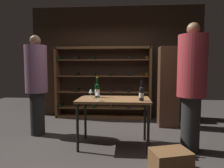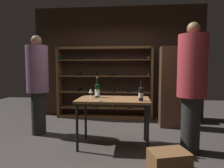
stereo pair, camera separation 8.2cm
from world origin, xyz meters
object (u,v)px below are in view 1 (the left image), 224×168
wine_crate (170,162)px  wine_glass_stemmed_center (91,91)px  wine_rack (103,83)px  wine_glass_stemmed_right (98,94)px  wine_bottle_gold_foil (141,94)px  person_guest_khaki (36,80)px  tasting_table (114,103)px  person_guest_blue_shirt (192,81)px  display_cabinet (168,87)px  wine_bottle_amber_reserve (97,90)px

wine_crate → wine_glass_stemmed_center: wine_glass_stemmed_center is taller
wine_rack → wine_crate: (1.20, -2.74, -0.79)m
wine_glass_stemmed_right → wine_glass_stemmed_center: 0.34m
wine_bottle_gold_foil → wine_crate: bearing=-62.8°
person_guest_khaki → wine_bottle_gold_foil: person_guest_khaki is taller
tasting_table → person_guest_blue_shirt: person_guest_blue_shirt is taller
person_guest_blue_shirt → wine_bottle_gold_foil: bearing=-60.6°
person_guest_blue_shirt → wine_glass_stemmed_right: bearing=-60.2°
wine_rack → wine_crate: size_ratio=5.31×
person_guest_blue_shirt → wine_crate: person_guest_blue_shirt is taller
wine_crate → display_cabinet: bearing=79.6°
wine_crate → display_cabinet: 2.26m
wine_crate → wine_bottle_gold_foil: 1.07m
person_guest_blue_shirt → wine_bottle_gold_foil: 0.81m
wine_rack → wine_bottle_gold_foil: size_ratio=7.83×
person_guest_khaki → display_cabinet: (2.74, 0.79, -0.19)m
person_guest_khaki → wine_bottle_amber_reserve: bearing=-105.3°
person_guest_blue_shirt → wine_glass_stemmed_right: person_guest_blue_shirt is taller
tasting_table → wine_crate: 1.29m
wine_rack → person_guest_khaki: 1.85m
wine_rack → person_guest_blue_shirt: size_ratio=1.25×
person_guest_blue_shirt → wine_glass_stemmed_center: person_guest_blue_shirt is taller
wine_glass_stemmed_center → wine_bottle_gold_foil: bearing=-15.8°
tasting_table → person_guest_khaki: size_ratio=0.61×
wine_rack → tasting_table: bearing=-77.7°
display_cabinet → person_guest_khaki: bearing=-163.8°
wine_glass_stemmed_right → wine_crate: bearing=-29.9°
wine_crate → wine_bottle_amber_reserve: bearing=138.5°
person_guest_khaki → wine_glass_stemmed_center: bearing=-109.9°
wine_rack → wine_glass_stemmed_right: wine_rack is taller
tasting_table → wine_glass_stemmed_right: 0.40m
wine_rack → wine_bottle_amber_reserve: wine_rack is taller
display_cabinet → wine_rack: bearing=157.7°
person_guest_khaki → wine_crate: person_guest_khaki is taller
display_cabinet → wine_bottle_amber_reserve: (-1.47, -1.13, 0.04)m
display_cabinet → wine_crate: bearing=-100.4°
person_guest_khaki → wine_glass_stemmed_center: 1.25m
display_cabinet → wine_bottle_amber_reserve: display_cabinet is taller
wine_glass_stemmed_center → display_cabinet: bearing=37.5°
wine_bottle_amber_reserve → wine_bottle_gold_foil: bearing=-22.8°
wine_rack → wine_bottle_gold_foil: 2.27m
display_cabinet → wine_bottle_amber_reserve: size_ratio=4.96×
wine_rack → wine_bottle_amber_reserve: (0.11, -1.78, 0.01)m
wine_glass_stemmed_right → wine_bottle_amber_reserve: bearing=99.9°
tasting_table → wine_glass_stemmed_right: wine_glass_stemmed_right is taller
person_guest_blue_shirt → wine_glass_stemmed_right: 1.49m
wine_rack → person_guest_khaki: size_ratio=1.29×
wine_rack → person_guest_blue_shirt: 2.64m
wine_rack → wine_crate: 3.10m
wine_crate → wine_bottle_gold_foil: bearing=117.2°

